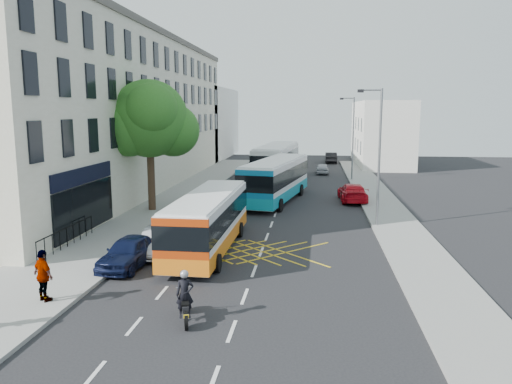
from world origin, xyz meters
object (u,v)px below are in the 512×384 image
(parked_car_blue, at_px, (129,252))
(street_tree, at_px, (149,119))
(distant_car_grey, at_px, (290,162))
(distant_car_silver, at_px, (322,169))
(bus_near, at_px, (208,221))
(motorbike, at_px, (185,297))
(distant_car_dark, at_px, (331,158))
(parked_car_silver, at_px, (159,241))
(lamp_near, at_px, (378,150))
(bus_far, at_px, (277,161))
(lamp_far, at_px, (352,134))
(red_hatchback, at_px, (352,192))
(pedestrian_far, at_px, (43,276))
(bus_mid, at_px, (276,180))

(parked_car_blue, bearing_deg, street_tree, 108.86)
(distant_car_grey, relative_size, distant_car_silver, 1.43)
(bus_near, height_order, motorbike, bus_near)
(motorbike, distance_m, distant_car_silver, 39.84)
(distant_car_grey, xyz_separation_m, distant_car_dark, (5.14, 6.00, 0.01))
(motorbike, height_order, distant_car_dark, motorbike)
(bus_near, height_order, parked_car_silver, bus_near)
(lamp_near, bearing_deg, bus_far, 110.06)
(lamp_near, height_order, parked_car_blue, lamp_near)
(lamp_far, bearing_deg, street_tree, -130.81)
(motorbike, distance_m, distant_car_dark, 51.84)
(red_hatchback, height_order, pedestrian_far, pedestrian_far)
(bus_near, relative_size, distant_car_grey, 2.05)
(lamp_near, bearing_deg, parked_car_blue, -142.55)
(distant_car_silver, relative_size, distant_car_dark, 0.82)
(distant_car_grey, height_order, distant_car_silver, distant_car_grey)
(motorbike, bearing_deg, bus_far, 72.35)
(lamp_near, relative_size, distant_car_silver, 2.33)
(bus_near, height_order, pedestrian_far, bus_near)
(distant_car_grey, distance_m, distant_car_silver, 7.06)
(parked_car_silver, distance_m, red_hatchback, 18.61)
(motorbike, relative_size, red_hatchback, 0.40)
(parked_car_blue, relative_size, distant_car_silver, 1.18)
(distant_car_silver, bearing_deg, distant_car_grey, -56.57)
(parked_car_blue, bearing_deg, lamp_far, 73.12)
(street_tree, xyz_separation_m, distant_car_dark, (13.31, 34.06, -5.60))
(bus_near, xyz_separation_m, parked_car_silver, (-2.25, -0.97, -0.85))
(bus_mid, relative_size, distant_car_grey, 2.37)
(parked_car_blue, xyz_separation_m, distant_car_dark, (10.40, 46.06, 0.01))
(bus_near, height_order, distant_car_dark, bus_near)
(street_tree, xyz_separation_m, distant_car_grey, (8.17, 28.06, -5.61))
(motorbike, distance_m, parked_car_silver, 8.14)
(parked_car_silver, bearing_deg, distant_car_dark, 76.96)
(lamp_far, relative_size, parked_car_blue, 1.98)
(street_tree, bearing_deg, distant_car_dark, 68.66)
(parked_car_silver, bearing_deg, distant_car_silver, 74.73)
(parked_car_blue, relative_size, parked_car_silver, 1.03)
(lamp_near, distance_m, parked_car_blue, 15.37)
(motorbike, bearing_deg, parked_car_blue, 109.39)
(parked_car_blue, relative_size, distant_car_grey, 0.82)
(lamp_near, xyz_separation_m, distant_car_grey, (-6.54, 31.02, -3.93))
(red_hatchback, xyz_separation_m, distant_car_grey, (-5.84, 22.54, -0.01))
(bus_mid, bearing_deg, parked_car_blue, -96.90)
(bus_mid, height_order, parked_car_silver, bus_mid)
(distant_car_silver, bearing_deg, street_tree, 62.15)
(bus_far, relative_size, distant_car_silver, 3.66)
(street_tree, bearing_deg, parked_car_blue, -76.37)
(motorbike, bearing_deg, red_hatchback, 55.79)
(pedestrian_far, bearing_deg, bus_near, -88.26)
(lamp_far, xyz_separation_m, distant_car_silver, (-2.71, 5.10, -4.03))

